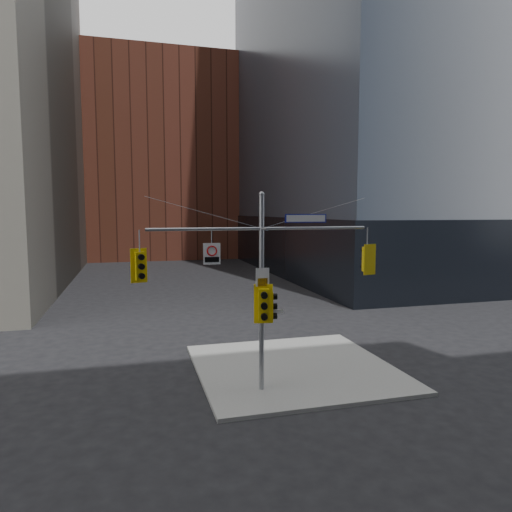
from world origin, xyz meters
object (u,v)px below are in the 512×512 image
traffic_light_pole_side (270,306)px  street_sign_blade (306,218)px  traffic_light_pole_front (264,305)px  traffic_light_east_arm (367,259)px  traffic_light_west_arm (140,266)px  regulatory_sign_arm (212,253)px  signal_assembly (262,273)px

traffic_light_pole_side → street_sign_blade: street_sign_blade is taller
traffic_light_pole_front → street_sign_blade: street_sign_blade is taller
traffic_light_east_arm → traffic_light_west_arm: bearing=-13.0°
street_sign_blade → traffic_light_pole_side: bearing=176.9°
traffic_light_west_arm → regulatory_sign_arm: regulatory_sign_arm is taller
traffic_light_west_arm → street_sign_blade: size_ratio=0.72×
traffic_light_west_arm → traffic_light_pole_side: bearing=-14.0°
signal_assembly → regulatory_sign_arm: 1.94m
traffic_light_east_arm → street_sign_blade: bearing=-13.0°
traffic_light_west_arm → regulatory_sign_arm: (2.40, -0.03, 0.37)m
traffic_light_pole_side → street_sign_blade: (1.34, 0.00, 3.16)m
traffic_light_west_arm → traffic_light_pole_front: (4.19, -0.28, -1.48)m
traffic_light_pole_side → regulatory_sign_arm: 2.90m
traffic_light_east_arm → traffic_light_pole_front: size_ratio=0.82×
traffic_light_east_arm → traffic_light_pole_side: traffic_light_east_arm is taller
traffic_light_west_arm → street_sign_blade: bearing=-14.0°
traffic_light_west_arm → traffic_light_east_arm: (8.35, -0.01, 0.00)m
traffic_light_east_arm → regulatory_sign_arm: regulatory_sign_arm is taller
traffic_light_west_arm → traffic_light_east_arm: 8.35m
traffic_light_pole_side → regulatory_sign_arm: size_ratio=1.46×
signal_assembly → traffic_light_west_arm: size_ratio=6.91×
signal_assembly → traffic_light_pole_side: bearing=0.4°
signal_assembly → street_sign_blade: bearing=0.1°
traffic_light_pole_front → street_sign_blade: 3.46m
traffic_light_west_arm → traffic_light_pole_side: traffic_light_west_arm is taller
street_sign_blade → regulatory_sign_arm: 3.64m
signal_assembly → traffic_light_pole_front: size_ratio=5.67×
traffic_light_west_arm → traffic_light_east_arm: bearing=-14.0°
street_sign_blade → regulatory_sign_arm: (-3.45, -0.02, -1.18)m
traffic_light_pole_front → regulatory_sign_arm: bearing=-175.8°
signal_assembly → traffic_light_east_arm: size_ratio=6.89×
signal_assembly → traffic_light_pole_front: (0.00, -0.27, -1.10)m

